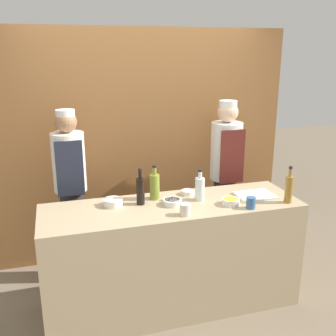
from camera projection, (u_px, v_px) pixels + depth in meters
The scene contains 16 objects.
ground_plane at pixel (172, 303), 3.52m from camera, with size 14.00×14.00×0.00m, color #756651.
cabinet_wall at pixel (142, 145), 4.20m from camera, with size 3.10×0.18×2.40m.
counter at pixel (172, 256), 3.39m from camera, with size 2.16×0.66×0.95m.
sauce_bowl_yellow at pixel (231, 201), 3.24m from camera, with size 0.15×0.15×0.05m.
sauce_bowl_brown at pixel (173, 202), 3.24m from camera, with size 0.16×0.16×0.05m.
sauce_bowl_orange at pixel (113, 202), 3.22m from camera, with size 0.16×0.16×0.06m.
sauce_bowl_green at pixel (188, 192), 3.47m from camera, with size 0.12×0.12×0.04m.
cutting_board at pixel (255, 195), 3.43m from camera, with size 0.32×0.25×0.02m.
bottle_oil at pixel (155, 186), 3.35m from camera, with size 0.09×0.09×0.30m.
bottle_clear at pixel (200, 188), 3.32m from camera, with size 0.08×0.08×0.27m.
bottle_vinegar at pixel (289, 189), 3.26m from camera, with size 0.06×0.06×0.32m.
bottle_soy at pixel (140, 190), 3.23m from camera, with size 0.07×0.07×0.31m.
cup_cream at pixel (185, 209), 3.03m from camera, with size 0.09×0.09×0.09m.
cup_blue at pixel (251, 203), 3.16m from camera, with size 0.08×0.08×0.10m.
chef_left at pixel (71, 190), 3.67m from camera, with size 0.30×0.30×1.67m.
chef_right at pixel (225, 174), 4.09m from camera, with size 0.32×0.32×1.70m.
Camera 1 is at (-0.89, -2.89, 2.18)m, focal length 42.00 mm.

